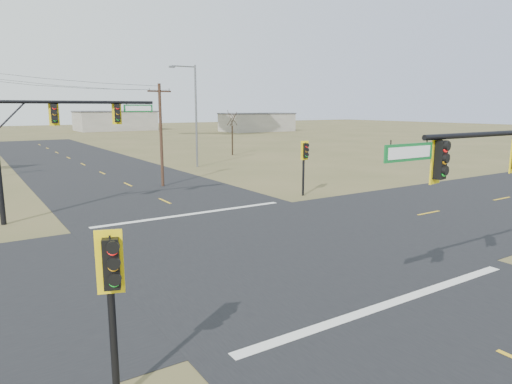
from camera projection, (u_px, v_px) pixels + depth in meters
ground at (263, 246)px, 21.00m from camera, size 320.00×320.00×0.00m
road_ew at (263, 246)px, 21.00m from camera, size 160.00×14.00×0.02m
road_ns at (263, 246)px, 21.00m from camera, size 14.00×160.00×0.02m
stop_bar_near at (392, 303)px, 14.81m from camera, size 12.00×0.40×0.01m
stop_bar_far at (193, 214)px, 27.18m from camera, size 12.00×0.40×0.01m
mast_arm_far at (54, 127)px, 25.45m from camera, size 8.85×0.54×7.17m
pedestal_signal_ne at (305, 155)px, 32.31m from camera, size 0.67×0.58×3.97m
pedestal_signal_sw at (112, 277)px, 9.25m from camera, size 0.66×0.57×3.89m
utility_pole_near at (161, 133)px, 36.02m from camera, size 1.98×0.34×8.10m
streetlight_a at (194, 111)px, 47.52m from camera, size 2.93×0.27×10.56m
bare_tree_c at (232, 118)px, 59.90m from camera, size 2.93×2.93×6.20m
warehouse_mid at (115, 121)px, 124.64m from camera, size 20.00×12.00×5.00m
warehouse_right at (257, 123)px, 120.11m from camera, size 18.00×10.00×4.50m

